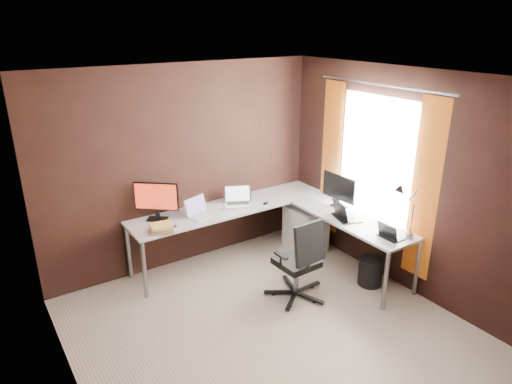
# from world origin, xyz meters

# --- Properties ---
(room) EXTENTS (3.60, 3.60, 2.50)m
(room) POSITION_xyz_m (0.34, 0.07, 1.28)
(room) COLOR #BAAB91
(room) RESTS_ON ground
(desk) EXTENTS (2.65, 2.25, 0.73)m
(desk) POSITION_xyz_m (0.84, 1.04, 0.68)
(desk) COLOR silver
(desk) RESTS_ON ground
(drawer_pedestal) EXTENTS (0.42, 0.50, 0.60)m
(drawer_pedestal) POSITION_xyz_m (1.43, 1.15, 0.30)
(drawer_pedestal) COLOR silver
(drawer_pedestal) RESTS_ON ground
(monitor_left) EXTENTS (0.42, 0.36, 0.46)m
(monitor_left) POSITION_xyz_m (-0.46, 1.63, 0.99)
(monitor_left) COLOR black
(monitor_left) RESTS_ON desk
(monitor_right) EXTENTS (0.14, 0.52, 0.43)m
(monitor_right) POSITION_xyz_m (1.59, 0.73, 0.97)
(monitor_right) COLOR black
(monitor_right) RESTS_ON desk
(laptop_white) EXTENTS (0.38, 0.33, 0.22)m
(laptop_white) POSITION_xyz_m (0.01, 1.47, 0.78)
(laptop_white) COLOR silver
(laptop_white) RESTS_ON desk
(laptop_silver) EXTENTS (0.42, 0.38, 0.23)m
(laptop_silver) POSITION_xyz_m (0.58, 1.51, 0.78)
(laptop_silver) COLOR silver
(laptop_silver) RESTS_ON desk
(laptop_black_big) EXTENTS (0.34, 0.40, 0.23)m
(laptop_black_big) POSITION_xyz_m (1.40, 0.42, 0.78)
(laptop_black_big) COLOR black
(laptop_black_big) RESTS_ON desk
(laptop_black_small) EXTENTS (0.19, 0.26, 0.18)m
(laptop_black_small) POSITION_xyz_m (1.44, -0.23, 0.77)
(laptop_black_small) COLOR black
(laptop_black_small) RESTS_ON desk
(book_stack) EXTENTS (0.33, 0.30, 0.09)m
(book_stack) POSITION_xyz_m (-0.55, 1.30, 0.77)
(book_stack) COLOR tan
(book_stack) RESTS_ON desk
(mouse_left) EXTENTS (0.09, 0.06, 0.04)m
(mouse_left) POSITION_xyz_m (-0.41, 1.30, 0.75)
(mouse_left) COLOR black
(mouse_left) RESTS_ON desk
(mouse_corner) EXTENTS (0.10, 0.08, 0.03)m
(mouse_corner) POSITION_xyz_m (0.87, 1.30, 0.75)
(mouse_corner) COLOR black
(mouse_corner) RESTS_ON desk
(desk_lamp) EXTENTS (0.19, 0.22, 0.60)m
(desk_lamp) POSITION_xyz_m (1.56, -0.29, 1.10)
(desk_lamp) COLOR slate
(desk_lamp) RESTS_ON desk
(office_chair) EXTENTS (0.54, 0.54, 0.97)m
(office_chair) POSITION_xyz_m (0.62, 0.30, 0.28)
(office_chair) COLOR black
(office_chair) RESTS_ON ground
(wastebasket) EXTENTS (0.36, 0.36, 0.33)m
(wastebasket) POSITION_xyz_m (1.50, 0.03, 0.16)
(wastebasket) COLOR black
(wastebasket) RESTS_ON ground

